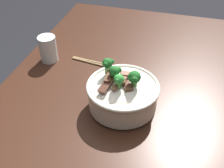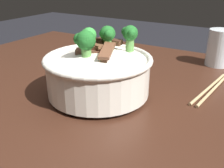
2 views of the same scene
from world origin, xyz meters
The scene contains 4 objects.
dining_table centered at (0.00, 0.00, 0.69)m, with size 1.34×1.04×0.77m.
rice_bowl centered at (0.10, -0.06, 0.83)m, with size 0.23×0.23×0.15m.
drinking_glass centered at (-0.09, -0.42, 0.82)m, with size 0.07×0.07×0.11m.
chopsticks_pair centered at (-0.11, -0.23, 0.77)m, with size 0.05×0.21×0.01m.
Camera 2 is at (-0.19, 0.36, 1.02)m, focal length 40.83 mm.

